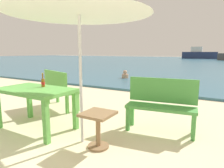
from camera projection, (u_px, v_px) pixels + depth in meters
sea_water at (208, 62)px, 27.93m from camera, size 120.00×50.00×0.08m
picnic_table_green at (35, 94)px, 3.52m from camera, size 1.40×0.80×0.76m
beer_bottle_amber at (43, 82)px, 3.65m from camera, size 0.07×0.07×0.26m
patio_umbrella at (79, 2)px, 2.74m from camera, size 2.10×2.10×2.30m
side_table_wood at (98, 125)px, 2.85m from camera, size 0.44×0.44×0.54m
bench_green_left at (161, 102)px, 3.43m from camera, size 1.24×0.52×0.95m
bench_green_right at (59, 87)px, 4.87m from camera, size 1.25×0.74×0.95m
swimmer_person at (125, 75)px, 10.00m from camera, size 0.34×0.34×0.41m
boat_sailboat at (199, 54)px, 39.27m from camera, size 6.54×1.78×2.38m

